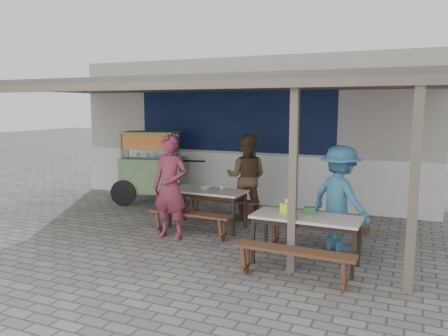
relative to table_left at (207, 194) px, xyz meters
name	(u,v)px	position (x,y,z in m)	size (l,w,h in m)	color
ground	(179,235)	(-0.27, -0.62, -0.67)	(60.00, 60.00, 0.00)	slate
back_wall	(248,131)	(-0.27, 2.96, 1.05)	(9.00, 1.28, 3.50)	#BBB4A8
warung_roof	(201,87)	(-0.25, 0.28, 2.04)	(9.00, 4.21, 2.81)	#524B47
table_left	(207,194)	(0.00, 0.00, 0.00)	(1.50, 0.72, 0.75)	beige
bench_left_street	(190,218)	(-0.02, -0.65, -0.33)	(1.59, 0.33, 0.45)	brown
bench_left_wall	(222,204)	(0.02, 0.65, -0.33)	(1.59, 0.33, 0.45)	brown
table_right	(306,221)	(2.21, -1.22, 0.00)	(1.58, 0.71, 0.75)	beige
bench_right_street	(293,257)	(2.20, -1.89, -0.33)	(1.67, 0.31, 0.45)	brown
bench_right_wall	(316,231)	(2.22, -0.55, -0.33)	(1.67, 0.31, 0.45)	brown
vendor_cart	(153,165)	(-2.14, 1.41, 0.28)	(2.07, 1.21, 1.74)	#769664
patron_street_side	(170,187)	(-0.30, -0.86, 0.26)	(0.68, 0.45, 1.86)	maroon
patron_wall_side	(246,177)	(0.44, 0.97, 0.21)	(0.86, 0.67, 1.76)	brown
patron_right_table	(340,199)	(2.55, -0.33, 0.19)	(1.12, 0.64, 1.73)	teal
tissue_box	(286,208)	(1.88, -1.12, 0.15)	(0.14, 0.14, 0.14)	yellow
donation_box	(309,211)	(2.23, -1.10, 0.13)	(0.16, 0.11, 0.11)	#2D663A
condiment_jar	(222,187)	(0.21, 0.23, 0.12)	(0.07, 0.07, 0.08)	beige
condiment_bowl	(205,188)	(-0.08, 0.09, 0.10)	(0.20, 0.20, 0.05)	white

